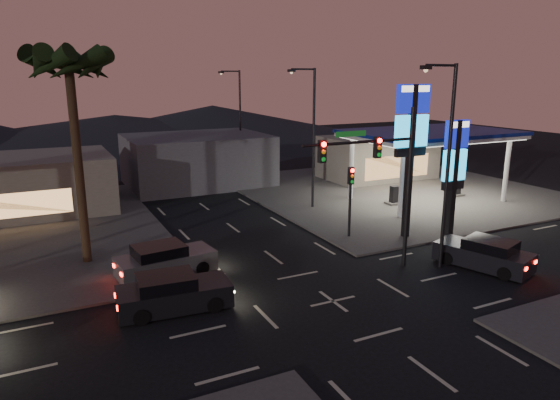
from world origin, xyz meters
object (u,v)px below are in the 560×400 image
car_lane_a_front (173,293)px  suv_station (485,254)px  traffic_signal_mast (381,168)px  gas_station (430,136)px  car_lane_b_front (165,261)px  pylon_sign_tall (411,131)px  pylon_sign_short (455,161)px

car_lane_a_front → suv_station: bearing=-8.7°
traffic_signal_mast → car_lane_a_front: traffic_signal_mast is taller
traffic_signal_mast → gas_station: bearing=39.3°
car_lane_b_front → pylon_sign_tall: bearing=-2.5°
car_lane_b_front → suv_station: 15.94m
pylon_sign_tall → traffic_signal_mast: size_ratio=1.12×
pylon_sign_short → car_lane_b_front: (-16.77, 1.63, -3.93)m
pylon_sign_tall → traffic_signal_mast: 6.02m
suv_station → pylon_sign_tall: bearing=94.4°
gas_station → suv_station: 14.63m
traffic_signal_mast → suv_station: bearing=-21.4°
car_lane_a_front → suv_station: size_ratio=0.98×
pylon_sign_short → car_lane_b_front: size_ratio=1.42×
gas_station → traffic_signal_mast: size_ratio=1.53×
pylon_sign_short → traffic_signal_mast: (-7.24, -2.51, 0.57)m
car_lane_b_front → gas_station: bearing=15.1°
pylon_sign_tall → pylon_sign_short: (2.50, -1.00, -1.74)m
pylon_sign_short → traffic_signal_mast: bearing=-160.9°
pylon_sign_tall → traffic_signal_mast: pylon_sign_tall is taller
gas_station → car_lane_b_front: bearing=-164.9°
pylon_sign_tall → pylon_sign_short: 3.20m
traffic_signal_mast → suv_station: (5.17, -2.02, -4.52)m
gas_station → car_lane_a_front: 24.76m
traffic_signal_mast → suv_station: traffic_signal_mast is taller
pylon_sign_tall → car_lane_b_front: size_ratio=1.83×
car_lane_b_front → suv_station: bearing=-22.8°
gas_station → car_lane_b_front: 22.96m
pylon_sign_tall → gas_station: bearing=40.9°
car_lane_a_front → suv_station: 15.46m
gas_station → car_lane_a_front: (-22.36, -9.71, -4.37)m
gas_station → pylon_sign_short: (-5.00, -7.50, -0.42)m
pylon_sign_tall → car_lane_a_front: bearing=-167.8°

